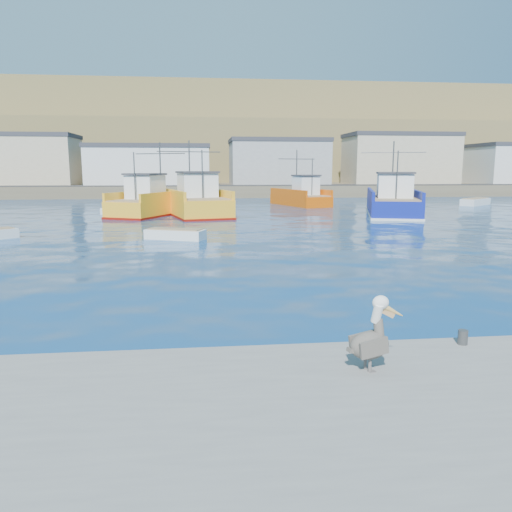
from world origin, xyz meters
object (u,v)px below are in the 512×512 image
at_px(skiff_far, 475,202).
at_px(pelican, 372,339).
at_px(trawler_yellow_a, 154,203).
at_px(trawler_blue, 393,203).
at_px(skiff_extra, 119,211).
at_px(skiff_mid, 175,235).
at_px(boat_orange, 301,196).
at_px(trawler_yellow_b, 194,202).

xyz_separation_m(skiff_far, pelican, (-27.75, -45.09, 0.76)).
relative_size(trawler_yellow_a, trawler_blue, 0.92).
bearing_deg(pelican, skiff_extra, 105.08).
xyz_separation_m(skiff_mid, pelican, (4.48, -20.97, 0.84)).
bearing_deg(skiff_mid, boat_orange, 63.96).
bearing_deg(pelican, skiff_mid, 102.07).
relative_size(skiff_mid, pelican, 2.69).
distance_m(boat_orange, skiff_mid, 28.86).
relative_size(skiff_far, skiff_extra, 1.32).
xyz_separation_m(trawler_blue, skiff_mid, (-18.48, -13.79, -0.83)).
height_order(boat_orange, skiff_far, boat_orange).
relative_size(trawler_blue, skiff_far, 2.72).
height_order(skiff_far, skiff_extra, skiff_far).
xyz_separation_m(trawler_yellow_a, skiff_far, (34.90, 7.91, -0.70)).
bearing_deg(trawler_blue, boat_orange, 115.63).
distance_m(skiff_mid, pelican, 21.46).
bearing_deg(skiff_extra, skiff_mid, -71.48).
height_order(trawler_yellow_a, trawler_blue, trawler_blue).
bearing_deg(trawler_yellow_a, skiff_far, 12.76).
bearing_deg(pelican, boat_orange, 80.11).
xyz_separation_m(trawler_yellow_b, skiff_far, (31.35, 8.32, -0.77)).
bearing_deg(pelican, skiff_far, 58.39).
bearing_deg(pelican, trawler_yellow_a, 100.88).
distance_m(trawler_yellow_a, skiff_extra, 3.71).
distance_m(trawler_yellow_a, skiff_far, 35.79).
xyz_separation_m(trawler_blue, skiff_extra, (-24.43, 3.97, -0.83)).
distance_m(boat_orange, skiff_far, 19.67).
bearing_deg(skiff_extra, pelican, -74.92).
height_order(trawler_yellow_b, boat_orange, trawler_yellow_b).
height_order(boat_orange, skiff_extra, boat_orange).
relative_size(trawler_yellow_a, skiff_mid, 3.14).
xyz_separation_m(trawler_blue, skiff_far, (13.75, 10.33, -0.75)).
distance_m(trawler_yellow_a, pelican, 37.86).
relative_size(trawler_blue, boat_orange, 1.35).
bearing_deg(trawler_yellow_a, skiff_mid, -80.66).
height_order(trawler_blue, pelican, trawler_blue).
bearing_deg(skiff_extra, skiff_far, 9.46).
bearing_deg(trawler_yellow_a, boat_orange, 32.35).
bearing_deg(boat_orange, trawler_yellow_b, -139.31).
bearing_deg(skiff_far, boat_orange, 174.73).
height_order(trawler_yellow_a, skiff_far, trawler_yellow_a).
bearing_deg(skiff_far, skiff_extra, -170.54).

